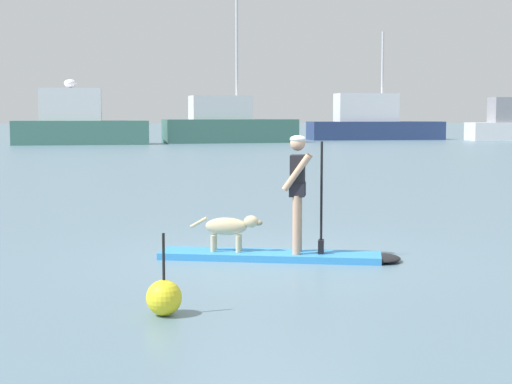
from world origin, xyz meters
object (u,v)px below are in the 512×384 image
paddleboard (285,256)px  person_paddler (299,185)px  moored_boat_outer (228,125)px  moored_boat_port (372,123)px  dog (230,227)px  moored_boat_starboard (78,124)px  marker_buoy (164,297)px

paddleboard → person_paddler: size_ratio=2.06×
moored_boat_outer → moored_boat_port: moored_boat_outer is taller
dog → moored_boat_starboard: bearing=93.3°
dog → paddleboard: bearing=-19.5°
paddleboard → moored_boat_port: bearing=68.7°
dog → moored_boat_port: bearing=67.9°
paddleboard → moored_boat_outer: (7.74, 49.79, 1.35)m
person_paddler → moored_boat_starboard: 48.57m
dog → moored_boat_starboard: (-2.81, 48.08, 1.06)m
paddleboard → moored_boat_starboard: (-3.59, 48.36, 1.47)m
paddleboard → person_paddler: bearing=-19.5°
paddleboard → moored_boat_outer: 50.41m
person_paddler → moored_boat_outer: (7.56, 49.85, 0.30)m
moored_boat_starboard → moored_boat_port: (24.98, 6.53, -0.03)m
moored_boat_starboard → moored_boat_port: size_ratio=0.83×
dog → marker_buoy: 3.48m
paddleboard → dog: size_ratio=3.38×
dog → moored_boat_starboard: size_ratio=0.11×
marker_buoy → dog: bearing=68.6°
dog → moored_boat_outer: 50.25m
moored_boat_outer → moored_boat_port: bearing=20.5°
moored_boat_port → marker_buoy: 62.42m
dog → moored_boat_outer: size_ratio=0.08×
person_paddler → moored_boat_starboard: moored_boat_starboard is taller
moored_boat_outer → marker_buoy: 53.66m
person_paddler → moored_boat_starboard: (-3.77, 48.42, 0.42)m
dog → moored_boat_port: moored_boat_port is taller
dog → person_paddler: bearing=-19.5°
marker_buoy → moored_boat_starboard: bearing=91.7°
moored_boat_port → moored_boat_outer: bearing=-159.5°
dog → moored_boat_port: 58.94m
paddleboard → moored_boat_starboard: moored_boat_starboard is taller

